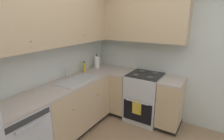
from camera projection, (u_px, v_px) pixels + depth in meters
wall_back at (33, 60)px, 2.64m from camera, size 3.53×0.05×2.65m
wall_right at (178, 53)px, 3.20m from camera, size 0.05×3.47×2.65m
dishwasher at (19, 139)px, 2.26m from camera, size 0.60×0.63×0.88m
lower_cabinets_back at (73, 107)px, 3.07m from camera, size 1.38×0.62×0.88m
countertop_back at (72, 83)px, 2.94m from camera, size 2.58×0.60×0.03m
lower_cabinets_right at (148, 99)px, 3.38m from camera, size 0.62×1.30×0.88m
countertop_right at (150, 77)px, 3.25m from camera, size 0.60×1.30×0.03m
oven_range at (144, 97)px, 3.43m from camera, size 0.68×0.62×1.07m
upper_cabinets_back at (52, 20)px, 2.60m from camera, size 2.26×0.34×0.78m
upper_cabinets_right at (136, 20)px, 3.27m from camera, size 0.32×1.85×0.78m
sink at (78, 82)px, 3.02m from camera, size 0.72×0.40×0.10m
faucet at (68, 71)px, 3.09m from camera, size 0.07×0.16×0.21m
soap_bottle at (84, 67)px, 3.45m from camera, size 0.06×0.06×0.22m
paper_towel_roll at (97, 62)px, 3.74m from camera, size 0.11×0.11×0.31m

